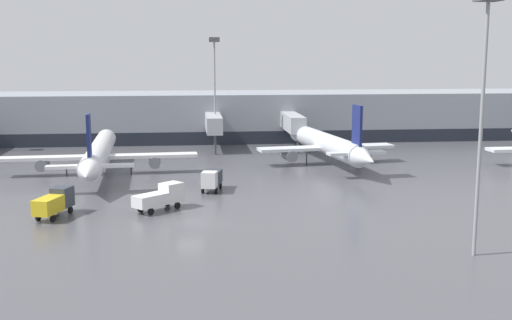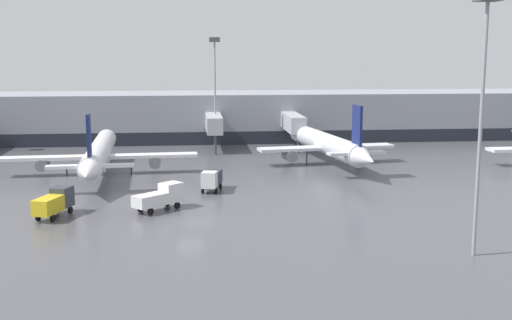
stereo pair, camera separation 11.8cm
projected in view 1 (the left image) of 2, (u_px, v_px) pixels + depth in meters
The scene contains 11 objects.
ground_plane at pixel (190, 223), 63.08m from camera, with size 320.00×320.00×0.00m, color #4C4C51.
terminal_building at pixel (188, 116), 122.97m from camera, with size 160.00×30.34×9.00m.
parked_jet_0 at pixel (327, 144), 96.11m from camera, with size 21.11×34.34×9.73m.
parked_jet_1 at pixel (99, 153), 87.68m from camera, with size 26.92×36.34×9.49m.
service_truck_0 at pixel (55, 202), 65.04m from camera, with size 3.43×5.84×2.79m.
service_truck_1 at pixel (212, 178), 77.42m from camera, with size 2.78×4.99×2.59m.
service_truck_2 at pixel (161, 196), 67.90m from camera, with size 5.51×5.20×2.73m.
traffic_cone_1 at pixel (167, 195), 73.65m from camera, with size 0.47×0.47×0.67m.
traffic_cone_2 at pixel (80, 167), 91.98m from camera, with size 0.43×0.43×0.72m.
apron_light_mast_4 at pixel (214, 62), 110.67m from camera, with size 1.80×1.80×19.17m.
apron_light_mast_7 at pixel (485, 54), 50.19m from camera, with size 1.80×1.80×21.23m.
Camera 1 is at (0.09, -61.55, 16.46)m, focal length 45.00 mm.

